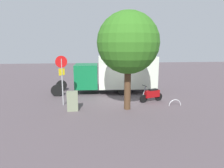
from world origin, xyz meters
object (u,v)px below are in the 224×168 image
(stop_sign, at_px, (62,73))
(bike_rack_hoop, at_px, (175,106))
(street_tree, at_px, (128,43))
(utility_cabinet, at_px, (73,101))
(motorcycle, at_px, (152,94))
(box_truck_near, at_px, (116,73))

(stop_sign, height_order, bike_rack_hoop, stop_sign)
(stop_sign, bearing_deg, street_tree, 162.92)
(street_tree, bearing_deg, bike_rack_hoop, -174.12)
(stop_sign, relative_size, street_tree, 0.55)
(utility_cabinet, bearing_deg, street_tree, 178.88)
(street_tree, xyz_separation_m, utility_cabinet, (3.32, -0.06, -3.41))
(motorcycle, relative_size, bike_rack_hoop, 2.07)
(motorcycle, distance_m, utility_cabinet, 5.48)
(motorcycle, height_order, bike_rack_hoop, motorcycle)
(motorcycle, bearing_deg, street_tree, 18.20)
(motorcycle, bearing_deg, stop_sign, -15.70)
(motorcycle, xyz_separation_m, stop_sign, (6.02, 0.19, 1.63))
(box_truck_near, height_order, stop_sign, stop_sign)
(box_truck_near, bearing_deg, street_tree, 94.21)
(bike_rack_hoop, bearing_deg, utility_cabinet, 2.34)
(stop_sign, bearing_deg, motorcycle, -178.24)
(motorcycle, xyz_separation_m, utility_cabinet, (5.31, 1.36, 0.06))
(box_truck_near, distance_m, stop_sign, 5.05)
(street_tree, distance_m, utility_cabinet, 4.76)
(box_truck_near, distance_m, bike_rack_hoop, 5.57)
(box_truck_near, xyz_separation_m, stop_sign, (3.87, 3.20, 0.51))
(box_truck_near, height_order, bike_rack_hoop, box_truck_near)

